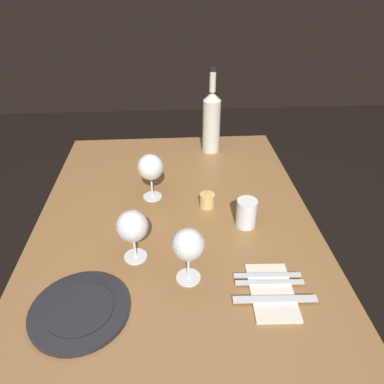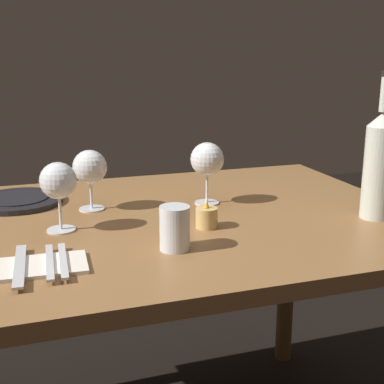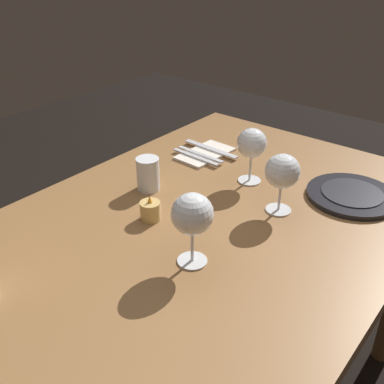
{
  "view_description": "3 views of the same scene",
  "coord_description": "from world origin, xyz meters",
  "px_view_note": "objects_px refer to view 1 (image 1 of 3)",
  "views": [
    {
      "loc": [
        0.92,
        -0.01,
        1.46
      ],
      "look_at": [
        -0.08,
        0.06,
        0.81
      ],
      "focal_mm": 33.69,
      "sensor_mm": 36.0,
      "label": 1
    },
    {
      "loc": [
        0.31,
        1.22,
        1.15
      ],
      "look_at": [
        -0.08,
        0.02,
        0.8
      ],
      "focal_mm": 49.6,
      "sensor_mm": 36.0,
      "label": 2
    },
    {
      "loc": [
        -0.78,
        -0.58,
        1.36
      ],
      "look_at": [
        -0.01,
        0.04,
        0.81
      ],
      "focal_mm": 42.81,
      "sensor_mm": 36.0,
      "label": 3
    }
  ],
  "objects_px": {
    "wine_glass_left": "(188,246)",
    "dinner_plate": "(80,310)",
    "water_tumbler": "(246,214)",
    "wine_glass_right": "(132,227)",
    "wine_bottle": "(211,121)",
    "votive_candle": "(207,201)",
    "fork_inner": "(269,282)",
    "folded_napkin": "(272,291)",
    "wine_glass_centre": "(150,168)",
    "table_knife": "(275,299)",
    "fork_outer": "(267,275)"
  },
  "relations": [
    {
      "from": "water_tumbler",
      "to": "table_knife",
      "type": "distance_m",
      "value": 0.31
    },
    {
      "from": "wine_glass_right",
      "to": "wine_glass_centre",
      "type": "height_order",
      "value": "wine_glass_centre"
    },
    {
      "from": "water_tumbler",
      "to": "wine_glass_centre",
      "type": "bearing_deg",
      "value": -120.82
    },
    {
      "from": "wine_glass_centre",
      "to": "folded_napkin",
      "type": "relative_size",
      "value": 0.86
    },
    {
      "from": "folded_napkin",
      "to": "table_knife",
      "type": "distance_m",
      "value": 0.03
    },
    {
      "from": "wine_glass_right",
      "to": "fork_inner",
      "type": "distance_m",
      "value": 0.39
    },
    {
      "from": "wine_bottle",
      "to": "dinner_plate",
      "type": "relative_size",
      "value": 1.48
    },
    {
      "from": "water_tumbler",
      "to": "fork_outer",
      "type": "height_order",
      "value": "water_tumbler"
    },
    {
      "from": "table_knife",
      "to": "wine_glass_left",
      "type": "bearing_deg",
      "value": -114.16
    },
    {
      "from": "fork_outer",
      "to": "table_knife",
      "type": "relative_size",
      "value": 0.86
    },
    {
      "from": "wine_glass_left",
      "to": "wine_glass_right",
      "type": "relative_size",
      "value": 1.02
    },
    {
      "from": "water_tumbler",
      "to": "wine_glass_left",
      "type": "bearing_deg",
      "value": -42.16
    },
    {
      "from": "fork_outer",
      "to": "water_tumbler",
      "type": "bearing_deg",
      "value": -176.39
    },
    {
      "from": "dinner_plate",
      "to": "fork_inner",
      "type": "bearing_deg",
      "value": 96.46
    },
    {
      "from": "wine_glass_right",
      "to": "dinner_plate",
      "type": "bearing_deg",
      "value": -33.54
    },
    {
      "from": "wine_bottle",
      "to": "water_tumbler",
      "type": "bearing_deg",
      "value": 5.66
    },
    {
      "from": "water_tumbler",
      "to": "dinner_plate",
      "type": "relative_size",
      "value": 0.39
    },
    {
      "from": "wine_glass_left",
      "to": "votive_candle",
      "type": "height_order",
      "value": "wine_glass_left"
    },
    {
      "from": "wine_glass_left",
      "to": "folded_napkin",
      "type": "height_order",
      "value": "wine_glass_left"
    },
    {
      "from": "dinner_plate",
      "to": "water_tumbler",
      "type": "bearing_deg",
      "value": 123.72
    },
    {
      "from": "wine_glass_right",
      "to": "table_knife",
      "type": "xyz_separation_m",
      "value": [
        0.18,
        0.36,
        -0.1
      ]
    },
    {
      "from": "wine_glass_centre",
      "to": "fork_inner",
      "type": "distance_m",
      "value": 0.55
    },
    {
      "from": "wine_glass_right",
      "to": "votive_candle",
      "type": "relative_size",
      "value": 2.35
    },
    {
      "from": "wine_glass_left",
      "to": "fork_inner",
      "type": "distance_m",
      "value": 0.24
    },
    {
      "from": "water_tumbler",
      "to": "fork_outer",
      "type": "relative_size",
      "value": 0.52
    },
    {
      "from": "wine_glass_left",
      "to": "votive_candle",
      "type": "bearing_deg",
      "value": 165.63
    },
    {
      "from": "dinner_plate",
      "to": "folded_napkin",
      "type": "relative_size",
      "value": 1.24
    },
    {
      "from": "wine_bottle",
      "to": "table_knife",
      "type": "bearing_deg",
      "value": 4.57
    },
    {
      "from": "votive_candle",
      "to": "wine_bottle",
      "type": "bearing_deg",
      "value": 172.09
    },
    {
      "from": "votive_candle",
      "to": "folded_napkin",
      "type": "bearing_deg",
      "value": 17.92
    },
    {
      "from": "wine_glass_right",
      "to": "wine_bottle",
      "type": "bearing_deg",
      "value": 156.37
    },
    {
      "from": "wine_bottle",
      "to": "dinner_plate",
      "type": "bearing_deg",
      "value": -25.94
    },
    {
      "from": "wine_glass_centre",
      "to": "table_knife",
      "type": "xyz_separation_m",
      "value": [
        0.49,
        0.32,
        -0.11
      ]
    },
    {
      "from": "wine_glass_left",
      "to": "dinner_plate",
      "type": "relative_size",
      "value": 0.67
    },
    {
      "from": "fork_inner",
      "to": "table_knife",
      "type": "xyz_separation_m",
      "value": [
        0.05,
        0.0,
        0.0
      ]
    },
    {
      "from": "water_tumbler",
      "to": "folded_napkin",
      "type": "bearing_deg",
      "value": 2.97
    },
    {
      "from": "wine_glass_right",
      "to": "fork_outer",
      "type": "distance_m",
      "value": 0.38
    },
    {
      "from": "wine_glass_left",
      "to": "water_tumbler",
      "type": "relative_size",
      "value": 1.72
    },
    {
      "from": "wine_bottle",
      "to": "fork_outer",
      "type": "bearing_deg",
      "value": 5.04
    },
    {
      "from": "dinner_plate",
      "to": "fork_inner",
      "type": "relative_size",
      "value": 1.34
    },
    {
      "from": "wine_glass_centre",
      "to": "fork_inner",
      "type": "xyz_separation_m",
      "value": [
        0.43,
        0.32,
        -0.11
      ]
    },
    {
      "from": "fork_inner",
      "to": "wine_glass_centre",
      "type": "bearing_deg",
      "value": -144.02
    },
    {
      "from": "wine_glass_right",
      "to": "dinner_plate",
      "type": "relative_size",
      "value": 0.65
    },
    {
      "from": "wine_glass_left",
      "to": "wine_bottle",
      "type": "height_order",
      "value": "wine_bottle"
    },
    {
      "from": "votive_candle",
      "to": "fork_outer",
      "type": "height_order",
      "value": "votive_candle"
    },
    {
      "from": "wine_glass_centre",
      "to": "votive_candle",
      "type": "bearing_deg",
      "value": 69.99
    },
    {
      "from": "wine_bottle",
      "to": "table_knife",
      "type": "height_order",
      "value": "wine_bottle"
    },
    {
      "from": "wine_glass_centre",
      "to": "water_tumbler",
      "type": "xyz_separation_m",
      "value": [
        0.18,
        0.3,
        -0.08
      ]
    },
    {
      "from": "wine_glass_right",
      "to": "water_tumbler",
      "type": "distance_m",
      "value": 0.37
    },
    {
      "from": "votive_candle",
      "to": "fork_inner",
      "type": "distance_m",
      "value": 0.39
    }
  ]
}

